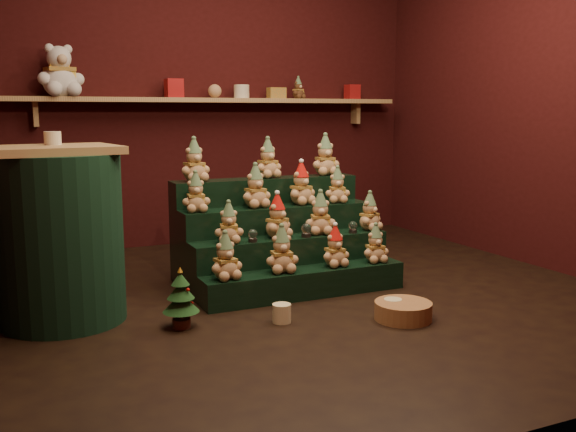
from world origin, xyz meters
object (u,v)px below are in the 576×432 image
riser_tier_front (305,283)px  side_table (60,236)px  mini_christmas_tree (181,298)px  mug_left (282,313)px  wicker_basket (403,311)px  snow_globe_c (353,227)px  snow_globe_a (253,236)px  snow_globe_b (306,230)px  brown_bear (298,88)px  mug_right (393,308)px  white_bear (59,64)px

riser_tier_front → side_table: size_ratio=1.38×
side_table → mini_christmas_tree: (0.58, -0.41, -0.33)m
mug_left → wicker_basket: (0.67, -0.25, -0.00)m
snow_globe_c → side_table: (-1.94, -0.02, 0.10)m
mini_christmas_tree → snow_globe_a: bearing=35.2°
snow_globe_b → brown_bear: brown_bear is taller
snow_globe_c → brown_bear: bearing=77.1°
side_table → mini_christmas_tree: 0.79m
snow_globe_a → wicker_basket: 1.09m
riser_tier_front → mug_right: riser_tier_front is taller
snow_globe_a → snow_globe_b: bearing=0.0°
snow_globe_c → riser_tier_front: bearing=-160.5°
snow_globe_a → mug_right: 1.02m
snow_globe_a → snow_globe_b: (0.39, 0.00, 0.01)m
riser_tier_front → mini_christmas_tree: 0.95m
snow_globe_b → snow_globe_c: bearing=0.0°
side_table → riser_tier_front: bearing=-13.3°
mini_christmas_tree → brown_bear: size_ratio=1.77×
snow_globe_a → snow_globe_c: (0.75, 0.00, -0.00)m
side_table → mug_right: side_table is taller
brown_bear → white_bear: bearing=159.5°
mug_right → mini_christmas_tree: bearing=164.4°
mini_christmas_tree → mug_left: size_ratio=3.24×
side_table → mug_right: 1.98m
white_bear → snow_globe_b: bearing=-61.5°
mini_christmas_tree → brown_bear: (1.75, 2.13, 1.25)m
snow_globe_b → side_table: side_table is taller
side_table → mug_left: (1.13, -0.56, -0.45)m
snow_globe_b → white_bear: (-1.36, 1.70, 1.17)m
snow_globe_c → mug_right: (-0.17, -0.76, -0.35)m
snow_globe_c → mug_right: bearing=-102.4°
mug_left → mug_right: bearing=-15.5°
white_bear → mug_left: bearing=-78.3°
mug_left → white_bear: 2.89m
wicker_basket → mini_christmas_tree: bearing=161.5°
snow_globe_c → snow_globe_b: bearing=180.0°
white_bear → mini_christmas_tree: bearing=-90.4°
riser_tier_front → snow_globe_c: size_ratio=16.79×
mini_christmas_tree → mug_left: 0.58m
snow_globe_b → white_bear: size_ratio=0.18×
snow_globe_a → mug_left: size_ratio=0.78×
mug_left → side_table: bearing=153.6°
wicker_basket → white_bear: size_ratio=0.65×
riser_tier_front → snow_globe_b: bearing=61.0°
mini_christmas_tree → wicker_basket: size_ratio=1.05×
mini_christmas_tree → side_table: bearing=145.0°
mug_right → wicker_basket: bearing=-72.7°
snow_globe_b → wicker_basket: bearing=-75.2°
snow_globe_b → mug_right: (0.20, -0.76, -0.35)m
white_bear → snow_globe_c: bearing=-54.8°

